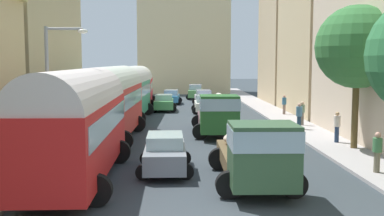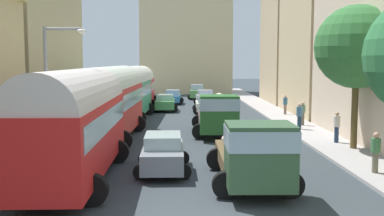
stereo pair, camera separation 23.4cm
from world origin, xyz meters
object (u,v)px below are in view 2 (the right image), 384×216
object	(u,v)px
parked_bus_0	(75,120)
car_5	(173,97)
pedestrian_0	(299,115)
streetlamp_near	(53,81)
car_2	(197,92)
car_1	(205,98)
cargo_truck_0	(253,153)
car_3	(163,153)
parked_bus_2	(129,90)
cargo_truck_1	(217,114)
parked_bus_3	(140,85)
car_4	(165,103)
parked_bus_1	(111,99)
pedestrian_1	(303,112)
car_0	(206,104)
pedestrian_2	(376,151)
pedestrian_4	(285,104)
pedestrian_3	(337,126)

from	to	relation	value
parked_bus_0	car_5	world-z (taller)	parked_bus_0
pedestrian_0	streetlamp_near	world-z (taller)	streetlamp_near
car_2	pedestrian_0	distance (m)	25.81
parked_bus_0	car_1	size ratio (longest dim) A/B	2.32
car_1	car_5	world-z (taller)	car_1
cargo_truck_0	car_2	distance (m)	38.38
car_1	car_3	bearing A→B (deg)	-96.41
parked_bus_2	car_3	xyz separation A→B (m)	(3.20, -16.67, -1.47)
streetlamp_near	car_5	bearing A→B (deg)	80.43
cargo_truck_1	car_3	size ratio (longest dim) A/B	1.82
parked_bus_3	cargo_truck_1	world-z (taller)	parked_bus_3
cargo_truck_0	car_4	distance (m)	25.62
parked_bus_1	car_4	world-z (taller)	parked_bus_1
pedestrian_0	pedestrian_1	bearing A→B (deg)	68.88
cargo_truck_1	pedestrian_1	xyz separation A→B (m)	(6.05, 3.45, -0.30)
cargo_truck_0	streetlamp_near	world-z (taller)	streetlamp_near
pedestrian_1	car_4	bearing A→B (deg)	132.79
car_0	car_4	world-z (taller)	car_0
car_2	streetlamp_near	bearing A→B (deg)	-102.34
parked_bus_2	pedestrian_2	xyz separation A→B (m)	(11.45, -17.55, -1.26)
car_3	streetlamp_near	size ratio (longest dim) A/B	0.67
parked_bus_0	car_2	bearing A→B (deg)	81.10
parked_bus_2	car_4	distance (m)	6.76
parked_bus_1	car_2	size ratio (longest dim) A/B	2.36
cargo_truck_1	car_1	bearing A→B (deg)	89.25
car_2	cargo_truck_1	bearing A→B (deg)	-89.48
pedestrian_4	pedestrian_3	bearing A→B (deg)	-90.83
car_2	pedestrian_0	xyz separation A→B (m)	(5.62, -25.19, 0.18)
car_3	car_0	bearing A→B (deg)	82.22
pedestrian_2	parked_bus_2	bearing A→B (deg)	123.12
streetlamp_near	car_3	bearing A→B (deg)	-20.40
parked_bus_0	cargo_truck_0	xyz separation A→B (m)	(6.42, -1.21, -1.03)
parked_bus_0	pedestrian_0	bearing A→B (deg)	46.30
pedestrian_4	streetlamp_near	xyz separation A→B (m)	(-13.99, -16.97, 2.63)
parked_bus_0	car_3	distance (m)	3.78
cargo_truck_0	pedestrian_1	xyz separation A→B (m)	(5.69, 14.91, -0.26)
car_2	car_4	distance (m)	13.48
parked_bus_2	pedestrian_4	xyz separation A→B (m)	(12.37, 2.10, -1.28)
parked_bus_0	car_2	xyz separation A→B (m)	(5.82, 37.17, -1.46)
parked_bus_0	parked_bus_2	xyz separation A→B (m)	(-0.00, 18.00, -0.05)
car_0	pedestrian_1	world-z (taller)	pedestrian_1
car_5	car_2	bearing A→B (deg)	66.11
car_2	car_4	size ratio (longest dim) A/B	1.11
car_2	car_5	bearing A→B (deg)	-113.89
pedestrian_3	streetlamp_near	bearing A→B (deg)	-163.96
cargo_truck_1	parked_bus_2	bearing A→B (deg)	128.06
parked_bus_0	parked_bus_3	bearing A→B (deg)	90.00
car_3	cargo_truck_0	bearing A→B (deg)	-38.24
car_2	car_5	xyz separation A→B (m)	(-2.75, -6.22, -0.10)
parked_bus_0	parked_bus_3	world-z (taller)	parked_bus_0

